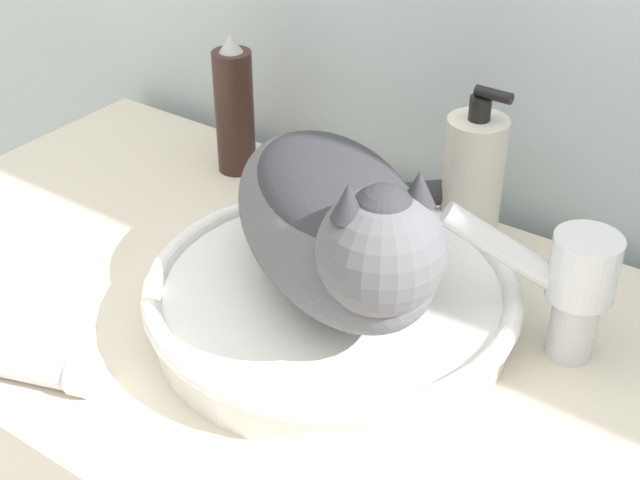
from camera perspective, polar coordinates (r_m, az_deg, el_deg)
sink_basin at (r=0.88m, az=0.53°, el=-3.73°), size 0.37×0.37×0.06m
cat at (r=0.81m, az=1.06°, el=1.38°), size 0.34×0.35×0.17m
faucet at (r=0.84m, az=15.58°, el=-2.59°), size 0.16×0.10×0.15m
soap_pump_bottle at (r=0.97m, az=9.70°, el=3.48°), size 0.07×0.07×0.20m
hairspray_can_black at (r=1.13m, az=-5.50°, el=8.33°), size 0.05×0.05×0.18m
cream_tube at (r=0.87m, az=-18.50°, el=-7.43°), size 0.15×0.08×0.04m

